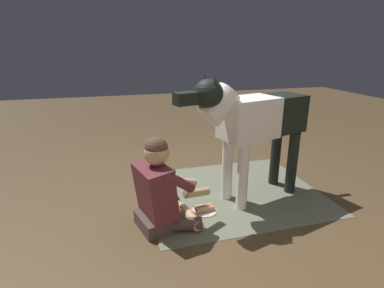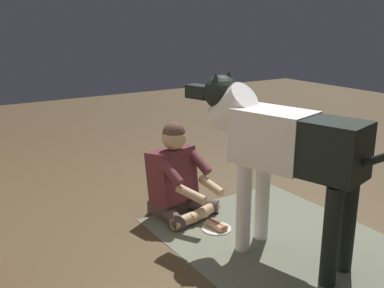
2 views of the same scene
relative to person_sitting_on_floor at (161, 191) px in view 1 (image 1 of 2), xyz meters
name	(u,v)px [view 1 (image 1 of 2)]	position (x,y,z in m)	size (l,w,h in m)	color
ground_plane	(207,190)	(-0.59, -0.53, -0.34)	(13.60, 13.60, 0.00)	brown
area_rug	(232,192)	(-0.84, -0.41, -0.33)	(1.83, 1.53, 0.01)	#6A6F59
person_sitting_on_floor	(161,191)	(0.00, 0.00, 0.00)	(0.68, 0.58, 0.82)	#4E3D3B
large_dog	(254,121)	(-0.96, -0.26, 0.49)	(1.57, 0.58, 1.28)	white
hot_dog_on_plate	(205,209)	(-0.43, -0.12, -0.31)	(0.24, 0.24, 0.06)	silver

